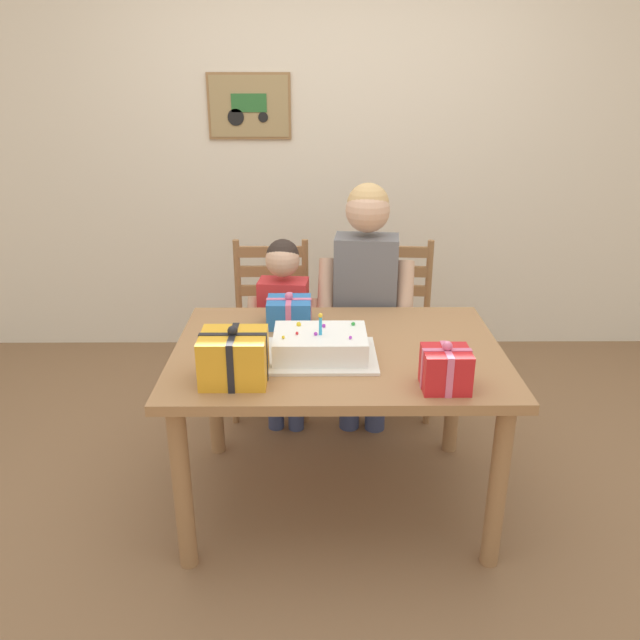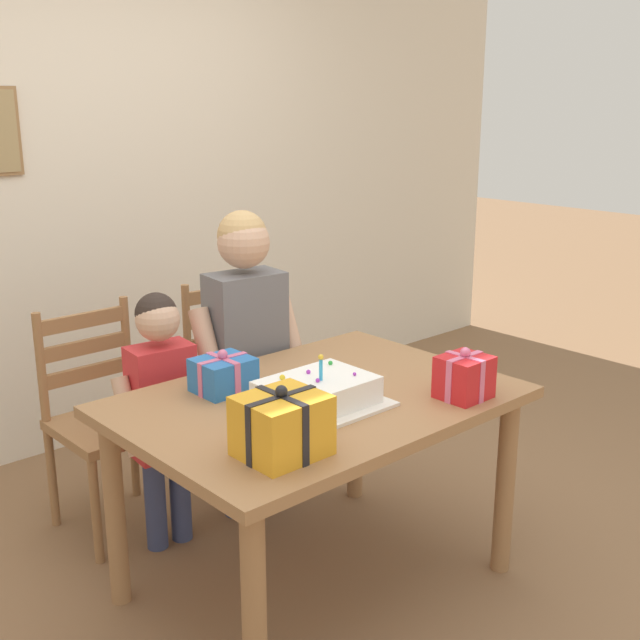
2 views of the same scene
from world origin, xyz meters
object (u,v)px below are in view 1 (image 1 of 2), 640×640
gift_box_red_large (234,357)px  dining_table (338,370)px  birthday_cake (320,346)px  child_younger (284,319)px  child_older (366,288)px  gift_box_corner_small (289,312)px  chair_left (271,326)px  chair_right (393,326)px  gift_box_beside_cake (446,369)px

gift_box_red_large → dining_table: bearing=36.1°
birthday_cake → child_younger: (-0.18, 0.69, -0.16)m
dining_table → birthday_cake: size_ratio=3.01×
child_older → birthday_cake: bearing=-108.4°
birthday_cake → gift_box_corner_small: 0.37m
dining_table → gift_box_corner_small: 0.37m
gift_box_red_large → chair_left: (0.04, 1.18, -0.36)m
dining_table → child_older: bearing=75.5°
gift_box_corner_small → child_older: 0.50m
chair_right → dining_table: bearing=-110.7°
chair_right → birthday_cake: bearing=-112.7°
chair_left → chair_right: same height
dining_table → child_older: size_ratio=1.02×
gift_box_red_large → chair_right: gift_box_red_large is taller
dining_table → gift_box_corner_small: gift_box_corner_small is taller
gift_box_red_large → chair_right: 1.43m
dining_table → chair_left: 0.98m
gift_box_corner_small → birthday_cake: bearing=-68.5°
chair_left → child_older: 0.66m
dining_table → chair_right: chair_right is taller
chair_right → child_older: child_older is taller
dining_table → child_older: child_older is taller
chair_left → child_older: (0.49, -0.30, 0.32)m
gift_box_red_large → child_older: 1.03m
dining_table → chair_right: (0.34, 0.90, -0.17)m
chair_right → child_younger: bearing=-153.3°
dining_table → child_younger: bearing=112.4°
birthday_cake → child_older: 0.72m
child_older → child_younger: size_ratio=1.26×
gift_box_beside_cake → gift_box_corner_small: (-0.57, 0.60, -0.01)m
gift_box_beside_cake → gift_box_corner_small: size_ratio=0.93×
dining_table → child_older: 0.64m
dining_table → gift_box_red_large: gift_box_red_large is taller
child_older → dining_table: bearing=-104.5°
gift_box_corner_small → chair_right: size_ratio=0.21×
dining_table → gift_box_corner_small: size_ratio=6.76×
gift_box_beside_cake → child_older: (-0.21, 0.95, -0.02)m
gift_box_corner_small → child_younger: (-0.04, 0.35, -0.17)m
gift_box_beside_cake → child_younger: child_younger is taller
child_older → gift_box_red_large: bearing=-121.4°
gift_box_corner_small → child_younger: size_ratio=0.19×
dining_table → chair_right: bearing=69.3°
gift_box_beside_cake → child_older: 0.97m
gift_box_corner_small → gift_box_beside_cake: bearing=-46.5°
birthday_cake → gift_box_beside_cake: bearing=-30.9°
gift_box_corner_small → child_older: child_older is taller
chair_right → child_older: bearing=-121.8°
birthday_cake → chair_left: (-0.27, 0.99, -0.32)m
dining_table → gift_box_red_large: bearing=-143.9°
chair_right → chair_left: bearing=180.0°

